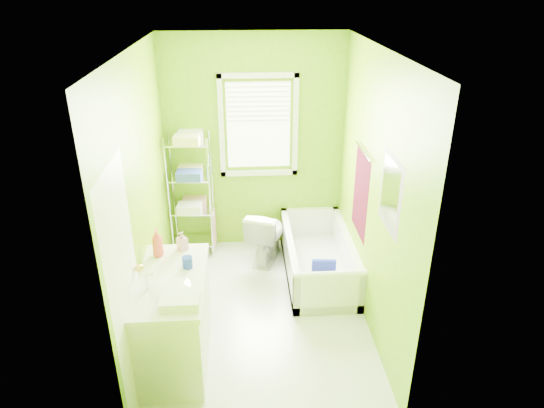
{
  "coord_description": "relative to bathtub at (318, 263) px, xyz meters",
  "views": [
    {
      "loc": [
        -0.14,
        -4.03,
        3.14
      ],
      "look_at": [
        0.13,
        0.25,
        1.1
      ],
      "focal_mm": 32.0,
      "sensor_mm": 36.0,
      "label": 1
    }
  ],
  "objects": [
    {
      "name": "vanity",
      "position": [
        -1.46,
        -1.24,
        0.29
      ],
      "size": [
        0.58,
        1.13,
        1.11
      ],
      "color": "white",
      "rests_on": "ground"
    },
    {
      "name": "toilet",
      "position": [
        -0.57,
        0.39,
        0.17
      ],
      "size": [
        0.58,
        0.75,
        0.67
      ],
      "primitive_type": "imported",
      "rotation": [
        0.0,
        0.0,
        2.8
      ],
      "color": "white",
      "rests_on": "ground"
    },
    {
      "name": "door",
      "position": [
        -1.72,
        -1.63,
        0.84
      ],
      "size": [
        0.09,
        0.8,
        2.0
      ],
      "color": "white",
      "rests_on": "ground"
    },
    {
      "name": "window",
      "position": [
        -0.64,
        0.79,
        1.45
      ],
      "size": [
        0.92,
        0.05,
        1.22
      ],
      "color": "white",
      "rests_on": "ground"
    },
    {
      "name": "ground",
      "position": [
        -0.69,
        -0.63,
        -0.16
      ],
      "size": [
        2.9,
        2.9,
        0.0
      ],
      "primitive_type": "plane",
      "color": "silver",
      "rests_on": "ground"
    },
    {
      "name": "right_wall_decor",
      "position": [
        0.35,
        -0.65,
        1.16
      ],
      "size": [
        0.04,
        1.48,
        1.17
      ],
      "color": "#480819",
      "rests_on": "ground"
    },
    {
      "name": "wire_shelf_unit",
      "position": [
        -1.43,
        0.65,
        0.77
      ],
      "size": [
        0.53,
        0.42,
        1.53
      ],
      "color": "silver",
      "rests_on": "ground"
    },
    {
      "name": "bathtub",
      "position": [
        0.0,
        0.0,
        0.0
      ],
      "size": [
        0.73,
        1.56,
        0.5
      ],
      "color": "white",
      "rests_on": "ground"
    },
    {
      "name": "room_envelope",
      "position": [
        -0.69,
        -0.63,
        1.39
      ],
      "size": [
        2.14,
        2.94,
        2.62
      ],
      "color": "#699B07",
      "rests_on": "ground"
    }
  ]
}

